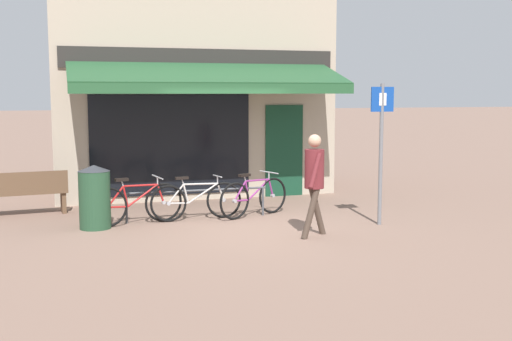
{
  "coord_description": "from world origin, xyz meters",
  "views": [
    {
      "loc": [
        -3.15,
        -10.91,
        2.39
      ],
      "look_at": [
        0.07,
        -0.43,
        1.05
      ],
      "focal_mm": 45.0,
      "sensor_mm": 36.0,
      "label": 1
    }
  ],
  "objects_px": {
    "bicycle_red": "(136,203)",
    "park_bench": "(25,192)",
    "bicycle_purple": "(254,197)",
    "litter_bin": "(95,197)",
    "bicycle_silver": "(196,200)",
    "parking_sign": "(381,139)",
    "pedestrian_adult": "(314,174)"
  },
  "relations": [
    {
      "from": "pedestrian_adult",
      "to": "litter_bin",
      "type": "bearing_deg",
      "value": 144.48
    },
    {
      "from": "bicycle_purple",
      "to": "parking_sign",
      "type": "relative_size",
      "value": 0.61
    },
    {
      "from": "pedestrian_adult",
      "to": "bicycle_silver",
      "type": "bearing_deg",
      "value": 120.11
    },
    {
      "from": "bicycle_silver",
      "to": "park_bench",
      "type": "height_order",
      "value": "park_bench"
    },
    {
      "from": "bicycle_silver",
      "to": "park_bench",
      "type": "xyz_separation_m",
      "value": [
        -3.1,
        1.39,
        0.09
      ]
    },
    {
      "from": "bicycle_red",
      "to": "litter_bin",
      "type": "height_order",
      "value": "litter_bin"
    },
    {
      "from": "bicycle_red",
      "to": "bicycle_silver",
      "type": "height_order",
      "value": "bicycle_red"
    },
    {
      "from": "bicycle_red",
      "to": "litter_bin",
      "type": "bearing_deg",
      "value": 175.83
    },
    {
      "from": "bicycle_red",
      "to": "park_bench",
      "type": "distance_m",
      "value": 2.48
    },
    {
      "from": "pedestrian_adult",
      "to": "parking_sign",
      "type": "height_order",
      "value": "parking_sign"
    },
    {
      "from": "bicycle_purple",
      "to": "litter_bin",
      "type": "xyz_separation_m",
      "value": [
        -3.0,
        -0.23,
        0.18
      ]
    },
    {
      "from": "pedestrian_adult",
      "to": "park_bench",
      "type": "height_order",
      "value": "pedestrian_adult"
    },
    {
      "from": "parking_sign",
      "to": "litter_bin",
      "type": "bearing_deg",
      "value": 166.65
    },
    {
      "from": "park_bench",
      "to": "bicycle_purple",
      "type": "bearing_deg",
      "value": -23.84
    },
    {
      "from": "park_bench",
      "to": "litter_bin",
      "type": "bearing_deg",
      "value": -58.3
    },
    {
      "from": "park_bench",
      "to": "bicycle_silver",
      "type": "bearing_deg",
      "value": -29.8
    },
    {
      "from": "pedestrian_adult",
      "to": "litter_bin",
      "type": "relative_size",
      "value": 1.52
    },
    {
      "from": "litter_bin",
      "to": "parking_sign",
      "type": "height_order",
      "value": "parking_sign"
    },
    {
      "from": "bicycle_silver",
      "to": "parking_sign",
      "type": "distance_m",
      "value": 3.6
    },
    {
      "from": "litter_bin",
      "to": "parking_sign",
      "type": "xyz_separation_m",
      "value": [
        4.96,
        -1.18,
        0.99
      ]
    },
    {
      "from": "bicycle_purple",
      "to": "park_bench",
      "type": "xyz_separation_m",
      "value": [
        -4.24,
        1.39,
        0.08
      ]
    },
    {
      "from": "bicycle_purple",
      "to": "litter_bin",
      "type": "bearing_deg",
      "value": 159.74
    },
    {
      "from": "bicycle_purple",
      "to": "litter_bin",
      "type": "relative_size",
      "value": 1.38
    },
    {
      "from": "bicycle_purple",
      "to": "pedestrian_adult",
      "type": "xyz_separation_m",
      "value": [
        0.45,
        -1.94,
        0.67
      ]
    },
    {
      "from": "bicycle_silver",
      "to": "bicycle_purple",
      "type": "xyz_separation_m",
      "value": [
        1.13,
        -0.0,
        0.01
      ]
    },
    {
      "from": "litter_bin",
      "to": "pedestrian_adult",
      "type": "bearing_deg",
      "value": -26.42
    },
    {
      "from": "bicycle_silver",
      "to": "bicycle_red",
      "type": "bearing_deg",
      "value": -177.83
    },
    {
      "from": "bicycle_purple",
      "to": "parking_sign",
      "type": "bearing_deg",
      "value": -60.33
    },
    {
      "from": "bicycle_silver",
      "to": "park_bench",
      "type": "relative_size",
      "value": 1.08
    },
    {
      "from": "bicycle_red",
      "to": "bicycle_purple",
      "type": "height_order",
      "value": "bicycle_red"
    },
    {
      "from": "bicycle_purple",
      "to": "park_bench",
      "type": "bearing_deg",
      "value": 137.22
    },
    {
      "from": "bicycle_red",
      "to": "parking_sign",
      "type": "xyz_separation_m",
      "value": [
        4.23,
        -1.29,
        1.16
      ]
    }
  ]
}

